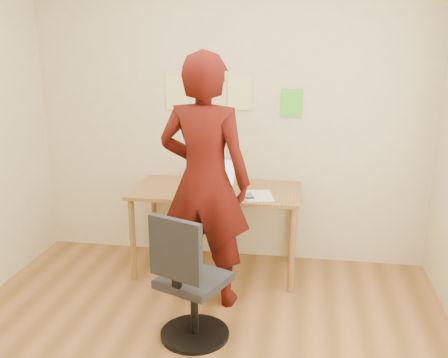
% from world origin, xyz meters
% --- Properties ---
extents(room, '(3.58, 3.58, 2.78)m').
position_xyz_m(room, '(0.00, 0.00, 1.35)').
color(room, brown).
rests_on(room, ground).
extents(desk, '(1.40, 0.70, 0.74)m').
position_xyz_m(desk, '(-0.05, 1.38, 0.65)').
color(desk, olive).
rests_on(desk, ground).
extents(laptop, '(0.44, 0.41, 0.25)m').
position_xyz_m(laptop, '(-0.09, 1.37, 0.79)').
color(laptop, silver).
rests_on(laptop, desk).
extents(paper_sheet, '(0.28, 0.35, 0.00)m').
position_xyz_m(paper_sheet, '(0.32, 1.25, 0.74)').
color(paper_sheet, white).
rests_on(paper_sheet, desk).
extents(phone, '(0.11, 0.15, 0.01)m').
position_xyz_m(phone, '(0.24, 1.21, 0.75)').
color(phone, black).
rests_on(phone, desk).
extents(wall_note_left, '(0.21, 0.00, 0.30)m').
position_xyz_m(wall_note_left, '(-0.46, 1.74, 1.50)').
color(wall_note_left, '#F3EC91').
rests_on(wall_note_left, room).
extents(wall_note_mid, '(0.21, 0.00, 0.30)m').
position_xyz_m(wall_note_mid, '(0.09, 1.74, 1.51)').
color(wall_note_mid, '#F3EC91').
rests_on(wall_note_mid, room).
extents(wall_note_right, '(0.18, 0.00, 0.24)m').
position_xyz_m(wall_note_right, '(0.54, 1.74, 1.43)').
color(wall_note_right, '#53D42F').
rests_on(wall_note_right, room).
extents(office_chair, '(0.52, 0.53, 0.90)m').
position_xyz_m(office_chair, '(-0.04, 0.29, 0.39)').
color(office_chair, black).
rests_on(office_chair, ground).
extents(person, '(0.74, 0.54, 1.89)m').
position_xyz_m(person, '(-0.05, 0.87, 0.95)').
color(person, '#3D0C08').
rests_on(person, ground).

